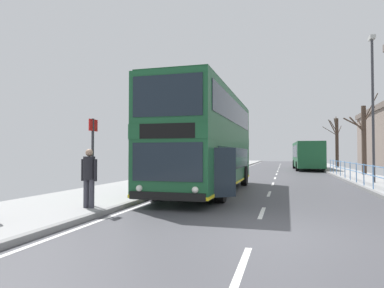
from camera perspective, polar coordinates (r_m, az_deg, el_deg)
name	(u,v)px	position (r m, az deg, el deg)	size (l,w,h in m)	color
ground	(222,229)	(7.76, 5.02, -14.16)	(15.80, 140.00, 0.20)	#434348
double_decker_bus_main	(208,141)	(15.29, 2.68, 0.51)	(3.24, 10.97, 4.38)	#19512D
background_bus_far_lane	(307,155)	(37.85, 18.89, -1.73)	(2.87, 9.75, 2.90)	#19512D
pedestrian_railing_far_kerb	(356,169)	(20.64, 26.00, -3.86)	(0.05, 21.77, 1.08)	#598CC6
pedestrian_companion	(89,175)	(10.36, -16.99, -4.97)	(0.55, 0.37, 1.72)	#383842
bus_stop_sign_near	(93,152)	(10.74, -16.42, -1.30)	(0.08, 0.44, 2.65)	#2D2D33
street_lamp_far_side	(373,98)	(21.30, 28.21, 6.91)	(0.28, 0.60, 8.11)	#38383D
bare_tree_far_00	(337,141)	(41.96, 23.24, 0.44)	(2.32, 2.96, 5.97)	#423328
bare_tree_far_01	(364,137)	(28.99, 27.00, 1.05)	(2.58, 2.85, 6.04)	#423328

